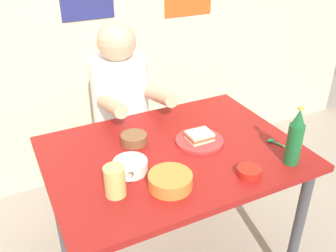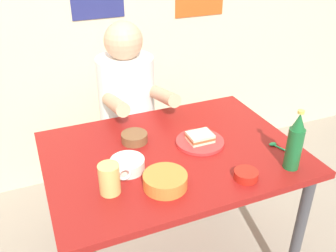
# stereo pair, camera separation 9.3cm
# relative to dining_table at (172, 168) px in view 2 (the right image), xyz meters

# --- Properties ---
(dining_table) EXTENTS (1.10, 0.80, 0.74)m
(dining_table) POSITION_rel_dining_table_xyz_m (0.00, 0.00, 0.00)
(dining_table) COLOR maroon
(dining_table) RESTS_ON ground
(stool) EXTENTS (0.34, 0.34, 0.45)m
(stool) POSITION_rel_dining_table_xyz_m (-0.02, 0.63, -0.30)
(stool) COLOR #4C4C51
(stool) RESTS_ON ground
(person_seated) EXTENTS (0.33, 0.56, 0.72)m
(person_seated) POSITION_rel_dining_table_xyz_m (-0.02, 0.62, 0.12)
(person_seated) COLOR white
(person_seated) RESTS_ON stool
(plate_orange) EXTENTS (0.22, 0.22, 0.01)m
(plate_orange) POSITION_rel_dining_table_xyz_m (0.14, 0.01, 0.10)
(plate_orange) COLOR red
(plate_orange) RESTS_ON dining_table
(sandwich) EXTENTS (0.11, 0.09, 0.04)m
(sandwich) POSITION_rel_dining_table_xyz_m (0.14, 0.01, 0.13)
(sandwich) COLOR beige
(sandwich) RESTS_ON plate_orange
(beer_mug) EXTENTS (0.13, 0.08, 0.12)m
(beer_mug) POSITION_rel_dining_table_xyz_m (-0.32, -0.17, 0.15)
(beer_mug) COLOR #D1BC66
(beer_mug) RESTS_ON dining_table
(beer_bottle) EXTENTS (0.06, 0.06, 0.26)m
(beer_bottle) POSITION_rel_dining_table_xyz_m (0.40, -0.30, 0.21)
(beer_bottle) COLOR #19602D
(beer_bottle) RESTS_ON dining_table
(condiment_bowl_brown) EXTENTS (0.12, 0.12, 0.04)m
(condiment_bowl_brown) POSITION_rel_dining_table_xyz_m (-0.13, 0.14, 0.12)
(condiment_bowl_brown) COLOR brown
(condiment_bowl_brown) RESTS_ON dining_table
(sambal_bowl_red) EXTENTS (0.10, 0.10, 0.03)m
(sambal_bowl_red) POSITION_rel_dining_table_xyz_m (0.19, -0.29, 0.11)
(sambal_bowl_red) COLOR #B21E14
(sambal_bowl_red) RESTS_ON dining_table
(rice_bowl_white) EXTENTS (0.14, 0.14, 0.05)m
(rice_bowl_white) POSITION_rel_dining_table_xyz_m (-0.22, -0.06, 0.12)
(rice_bowl_white) COLOR silver
(rice_bowl_white) RESTS_ON dining_table
(soup_bowl_orange) EXTENTS (0.17, 0.17, 0.05)m
(soup_bowl_orange) POSITION_rel_dining_table_xyz_m (-0.12, -0.22, 0.12)
(soup_bowl_orange) COLOR orange
(soup_bowl_orange) RESTS_ON dining_table
(spoon) EXTENTS (0.06, 0.12, 0.01)m
(spoon) POSITION_rel_dining_table_xyz_m (0.44, -0.15, 0.10)
(spoon) COLOR #26A559
(spoon) RESTS_ON dining_table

